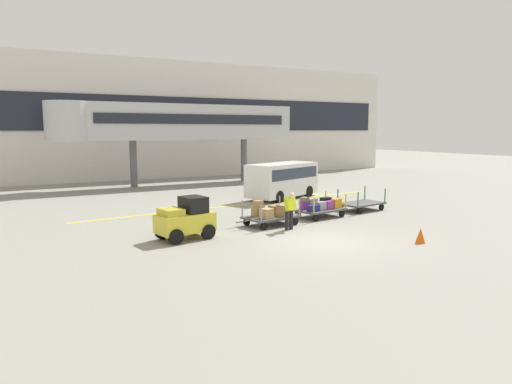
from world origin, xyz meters
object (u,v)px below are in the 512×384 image
baggage_handler (290,209)px  baggage_cart_middle (320,207)px  baggage_tug (186,219)px  baggage_cart_lead (272,213)px  baggage_cart_tail (361,204)px  safety_cone_near (421,236)px  shuttle_van (282,178)px

baggage_handler → baggage_cart_middle: bearing=31.4°
baggage_tug → baggage_cart_lead: 4.21m
baggage_cart_middle → baggage_cart_tail: (2.95, 0.46, -0.16)m
baggage_cart_lead → safety_cone_near: baggage_cart_lead is taller
baggage_handler → safety_cone_near: 5.13m
baggage_tug → baggage_cart_tail: baggage_tug is taller
baggage_tug → baggage_cart_middle: (7.08, 1.16, -0.25)m
baggage_tug → baggage_cart_lead: (4.15, 0.67, -0.24)m
baggage_tug → baggage_cart_tail: 10.17m
baggage_tug → safety_cone_near: baggage_tug is taller
baggage_handler → safety_cone_near: size_ratio=2.84×
baggage_tug → shuttle_van: shuttle_van is taller
baggage_tug → baggage_cart_middle: baggage_tug is taller
baggage_cart_lead → safety_cone_near: size_ratio=5.60×
baggage_cart_middle → baggage_handler: bearing=-148.6°
baggage_tug → baggage_cart_lead: baggage_tug is taller
baggage_cart_lead → baggage_handler: baggage_handler is taller
baggage_cart_lead → baggage_cart_middle: size_ratio=1.00×
baggage_tug → shuttle_van: bearing=39.3°
shuttle_van → baggage_handler: bearing=-120.2°
baggage_cart_middle → shuttle_van: (1.72, 6.03, 0.73)m
baggage_cart_lead → shuttle_van: bearing=54.5°
baggage_cart_tail → shuttle_van: bearing=102.4°
baggage_handler → safety_cone_near: bearing=-55.2°
baggage_cart_middle → baggage_handler: 3.29m
baggage_cart_middle → safety_cone_near: bearing=-88.8°
baggage_cart_lead → safety_cone_near: (3.05, -5.40, -0.24)m
baggage_cart_middle → baggage_handler: (-2.79, -1.70, 0.36)m
baggage_tug → baggage_cart_tail: (10.03, 1.63, -0.41)m
baggage_cart_tail → baggage_handler: size_ratio=1.97×
baggage_cart_tail → shuttle_van: shuttle_van is taller
baggage_tug → safety_cone_near: bearing=-33.3°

